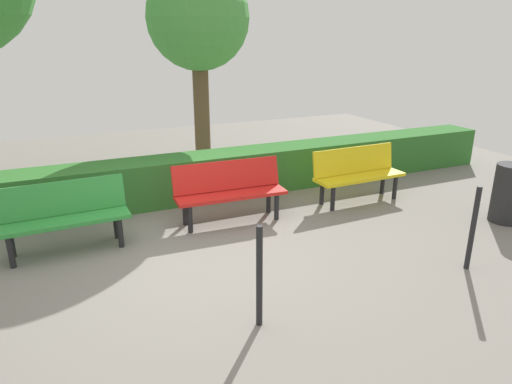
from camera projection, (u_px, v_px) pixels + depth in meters
name	position (u px, v px, depth m)	size (l,w,h in m)	color
ground_plane	(182.00, 254.00, 5.63)	(16.00, 16.00, 0.00)	gray
bench_yellow	(357.00, 172.00, 7.32)	(1.53, 0.49, 0.86)	yellow
bench_red	(229.00, 189.00, 6.51)	(1.61, 0.54, 0.86)	red
bench_green	(63.00, 214.00, 5.60)	(1.55, 0.51, 0.86)	#2D8C38
hedge_row	(205.00, 176.00, 7.52)	(11.38, 0.68, 0.72)	#2D6B28
tree_near	(198.00, 21.00, 8.22)	(1.87, 1.87, 3.79)	brown
railing_post_near	(473.00, 229.00, 5.13)	(0.06, 0.06, 1.00)	black
railing_post_mid	(259.00, 277.00, 4.11)	(0.06, 0.06, 1.00)	black
trash_bin	(509.00, 193.00, 6.50)	(0.44, 0.44, 0.85)	#262628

